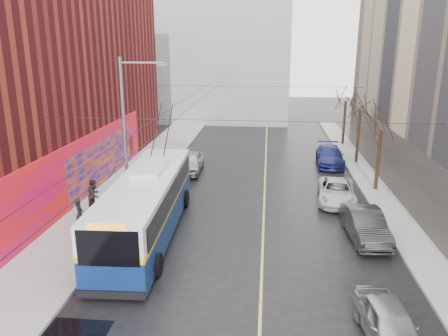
# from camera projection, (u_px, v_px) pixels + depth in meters

# --- Properties ---
(ground) EXTENTS (140.00, 140.00, 0.00)m
(ground) POSITION_uv_depth(u_px,v_px,m) (217.00, 330.00, 15.29)
(ground) COLOR black
(ground) RESTS_ON ground
(sidewalk_left) EXTENTS (4.00, 60.00, 0.15)m
(sidewalk_left) POSITION_uv_depth(u_px,v_px,m) (113.00, 201.00, 27.52)
(sidewalk_left) COLOR gray
(sidewalk_left) RESTS_ON ground
(sidewalk_right) EXTENTS (2.00, 60.00, 0.15)m
(sidewalk_right) POSITION_uv_depth(u_px,v_px,m) (391.00, 212.00, 25.87)
(sidewalk_right) COLOR gray
(sidewalk_right) RESTS_ON ground
(lane_line) EXTENTS (0.12, 50.00, 0.01)m
(lane_line) POSITION_uv_depth(u_px,v_px,m) (264.00, 197.00, 28.53)
(lane_line) COLOR #BFB74C
(lane_line) RESTS_ON ground
(building_far) EXTENTS (20.50, 12.10, 18.00)m
(building_far) POSITION_uv_depth(u_px,v_px,m) (211.00, 49.00, 56.41)
(building_far) COLOR gray
(building_far) RESTS_ON ground
(streetlight_pole) EXTENTS (2.65, 0.60, 9.00)m
(streetlight_pole) POSITION_uv_depth(u_px,v_px,m) (127.00, 134.00, 24.11)
(streetlight_pole) COLOR slate
(streetlight_pole) RESTS_ON ground
(catenary_wires) EXTENTS (18.00, 60.00, 0.22)m
(catenary_wires) POSITION_uv_depth(u_px,v_px,m) (204.00, 99.00, 27.94)
(catenary_wires) COLOR black
(tree_near) EXTENTS (3.20, 3.20, 6.40)m
(tree_near) POSITION_uv_depth(u_px,v_px,m) (382.00, 118.00, 28.35)
(tree_near) COLOR black
(tree_near) RESTS_ON ground
(tree_mid) EXTENTS (3.20, 3.20, 6.68)m
(tree_mid) POSITION_uv_depth(u_px,v_px,m) (361.00, 101.00, 34.97)
(tree_mid) COLOR black
(tree_mid) RESTS_ON ground
(tree_far) EXTENTS (3.20, 3.20, 6.57)m
(tree_far) POSITION_uv_depth(u_px,v_px,m) (346.00, 93.00, 41.69)
(tree_far) COLOR black
(tree_far) RESTS_ON ground
(pigeons_flying) EXTENTS (5.06, 2.68, 1.87)m
(pigeons_flying) POSITION_uv_depth(u_px,v_px,m) (187.00, 94.00, 23.81)
(pigeons_flying) COLOR slate
(trolleybus) EXTENTS (3.40, 12.93, 6.07)m
(trolleybus) POSITION_uv_depth(u_px,v_px,m) (147.00, 204.00, 22.48)
(trolleybus) COLOR #0A1F52
(trolleybus) RESTS_ON ground
(parked_car_a) EXTENTS (2.04, 4.15, 1.36)m
(parked_car_a) POSITION_uv_depth(u_px,v_px,m) (389.00, 324.00, 14.52)
(parked_car_a) COLOR #A4A4A9
(parked_car_a) RESTS_ON ground
(parked_car_b) EXTENTS (1.93, 4.75, 1.53)m
(parked_car_b) POSITION_uv_depth(u_px,v_px,m) (365.00, 225.00, 22.24)
(parked_car_b) COLOR #2B2A2D
(parked_car_b) RESTS_ON ground
(parked_car_c) EXTENTS (2.74, 5.11, 1.37)m
(parked_car_c) POSITION_uv_depth(u_px,v_px,m) (337.00, 191.00, 27.53)
(parked_car_c) COLOR silver
(parked_car_c) RESTS_ON ground
(parked_car_d) EXTENTS (2.36, 5.31, 1.52)m
(parked_car_d) POSITION_uv_depth(u_px,v_px,m) (330.00, 156.00, 35.93)
(parked_car_d) COLOR navy
(parked_car_d) RESTS_ON ground
(following_car) EXTENTS (1.89, 4.63, 1.57)m
(following_car) POSITION_uv_depth(u_px,v_px,m) (190.00, 162.00, 33.93)
(following_car) COLOR #B3B3B8
(following_car) RESTS_ON ground
(pedestrian_a) EXTENTS (0.62, 0.75, 1.77)m
(pedestrian_a) POSITION_uv_depth(u_px,v_px,m) (80.00, 214.00, 22.94)
(pedestrian_a) COLOR black
(pedestrian_a) RESTS_ON sidewalk_left
(pedestrian_b) EXTENTS (0.81, 0.99, 1.88)m
(pedestrian_b) POSITION_uv_depth(u_px,v_px,m) (94.00, 195.00, 25.66)
(pedestrian_b) COLOR black
(pedestrian_b) RESTS_ON sidewalk_left
(pedestrian_c) EXTENTS (1.27, 1.44, 1.93)m
(pedestrian_c) POSITION_uv_depth(u_px,v_px,m) (128.00, 194.00, 25.75)
(pedestrian_c) COLOR black
(pedestrian_c) RESTS_ON sidewalk_left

